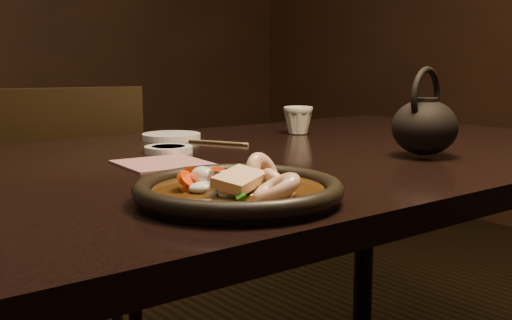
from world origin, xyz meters
TOP-DOWN VIEW (x-y plane):
  - table at (0.00, 0.00)m, footprint 1.60×0.90m
  - chair at (-0.13, 0.68)m, footprint 0.51×0.51m
  - plate at (-0.27, -0.29)m, footprint 0.28×0.28m
  - stirfry at (-0.26, -0.30)m, footprint 0.17×0.20m
  - soy_dish at (-0.12, 0.13)m, footprint 0.09×0.09m
  - saucer_right at (-0.01, 0.31)m, footprint 0.13×0.13m
  - tea_cup at (0.29, 0.20)m, footprint 0.08×0.08m
  - chopsticks at (0.01, 0.21)m, footprint 0.10×0.20m
  - napkin at (-0.20, 0.02)m, footprint 0.16×0.16m
  - teapot at (0.23, -0.21)m, footprint 0.15×0.12m

SIDE VIEW (x-z plane):
  - chair at x=-0.13m, z-range 0.04..0.90m
  - table at x=0.00m, z-range 0.30..1.05m
  - napkin at x=-0.20m, z-range 0.75..0.75m
  - chopsticks at x=0.01m, z-range 0.75..0.76m
  - soy_dish at x=-0.12m, z-range 0.75..0.76m
  - saucer_right at x=-0.01m, z-range 0.75..0.76m
  - plate at x=-0.27m, z-range 0.75..0.78m
  - stirfry at x=-0.26m, z-range 0.74..0.80m
  - tea_cup at x=0.29m, z-range 0.75..0.82m
  - teapot at x=0.23m, z-range 0.73..0.89m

